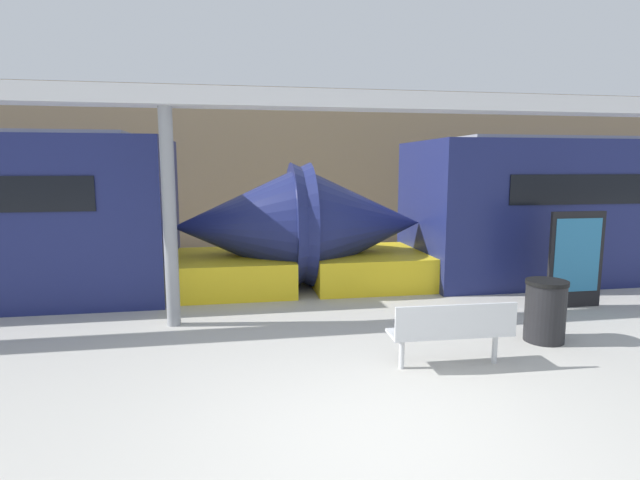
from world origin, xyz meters
name	(u,v)px	position (x,y,z in m)	size (l,w,h in m)	color
ground_plane	(378,439)	(0.00, 0.00, 0.00)	(60.00, 60.00, 0.00)	#B2AFA8
station_wall	(274,168)	(0.00, 11.78, 2.50)	(56.00, 0.20, 5.00)	#9E8460
bench_near	(452,329)	(1.40, 1.46, 0.52)	(1.58, 0.48, 0.86)	silver
trash_bin	(545,311)	(3.17, 2.17, 0.46)	(0.60, 0.60, 0.91)	black
poster_board	(576,259)	(4.78, 3.71, 0.89)	(1.06, 0.07, 1.76)	black
support_column_near	(170,219)	(-2.28, 3.88, 1.73)	(0.22, 0.22, 3.46)	gray
canopy_beam	(164,96)	(-2.28, 3.88, 3.60)	(28.00, 0.60, 0.28)	silver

